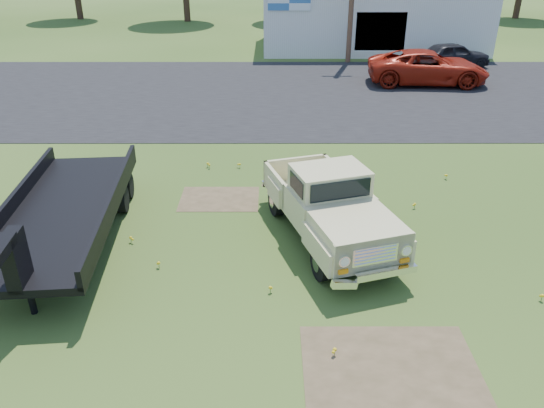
{
  "coord_description": "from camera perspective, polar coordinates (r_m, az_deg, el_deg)",
  "views": [
    {
      "loc": [
        -0.53,
        -9.89,
        6.56
      ],
      "look_at": [
        -0.52,
        1.0,
        1.09
      ],
      "focal_mm": 35.0,
      "sensor_mm": 36.0,
      "label": 1
    }
  ],
  "objects": [
    {
      "name": "dark_sedan",
      "position": [
        32.48,
        18.9,
        14.89
      ],
      "size": [
        4.46,
        2.79,
        1.41
      ],
      "primitive_type": "imported",
      "rotation": [
        0.0,
        0.0,
        1.86
      ],
      "color": "black",
      "rests_on": "ground"
    },
    {
      "name": "dirt_patch_a",
      "position": [
        9.73,
        12.55,
        -16.54
      ],
      "size": [
        3.0,
        2.0,
        0.01
      ],
      "primitive_type": "cube",
      "color": "#4E4229",
      "rests_on": "ground"
    },
    {
      "name": "red_pickup",
      "position": [
        28.33,
        16.42,
        13.9
      ],
      "size": [
        6.03,
        3.05,
        1.63
      ],
      "primitive_type": "imported",
      "rotation": [
        0.0,
        0.0,
        1.51
      ],
      "color": "maroon",
      "rests_on": "ground"
    },
    {
      "name": "asphalt_lot",
      "position": [
        25.75,
        1.16,
        11.87
      ],
      "size": [
        90.0,
        14.0,
        0.02
      ],
      "primitive_type": "cube",
      "color": "black",
      "rests_on": "ground"
    },
    {
      "name": "commercial_building",
      "position": [
        37.73,
        10.52,
        19.43
      ],
      "size": [
        14.2,
        8.2,
        4.15
      ],
      "color": "silver",
      "rests_on": "ground"
    },
    {
      "name": "ground",
      "position": [
        11.88,
        2.54,
        -6.89
      ],
      "size": [
        140.0,
        140.0,
        0.0
      ],
      "primitive_type": "plane",
      "color": "#2D4917",
      "rests_on": "ground"
    },
    {
      "name": "dirt_patch_b",
      "position": [
        14.98,
        -5.67,
        0.54
      ],
      "size": [
        2.2,
        1.6,
        0.01
      ],
      "primitive_type": "cube",
      "color": "#4E4229",
      "rests_on": "ground"
    },
    {
      "name": "vintage_pickup_truck",
      "position": [
        12.63,
        6.09,
        -0.01
      ],
      "size": [
        3.43,
        5.47,
        1.86
      ],
      "primitive_type": null,
      "rotation": [
        0.0,
        0.0,
        0.3
      ],
      "color": "#C5BE84",
      "rests_on": "ground"
    },
    {
      "name": "flatbed_trailer",
      "position": [
        13.29,
        -21.56,
        -0.18
      ],
      "size": [
        2.98,
        7.36,
        1.96
      ],
      "primitive_type": null,
      "rotation": [
        0.0,
        0.0,
        0.08
      ],
      "color": "black",
      "rests_on": "ground"
    }
  ]
}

